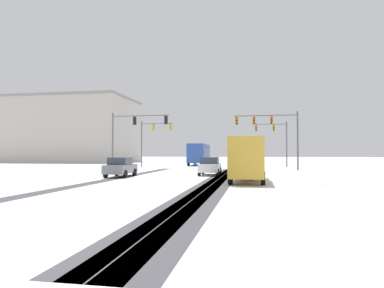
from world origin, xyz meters
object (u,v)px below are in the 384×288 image
(car_blue_lead, at_px, (253,164))
(car_white_second, at_px, (210,166))
(traffic_signal_far_left, at_px, (152,134))
(car_grey_third, at_px, (121,167))
(traffic_signal_near_right, at_px, (271,127))
(office_building_far_left_block, at_px, (69,131))
(bus_oncoming, at_px, (199,153))
(traffic_signal_far_right, at_px, (276,135))
(traffic_signal_near_left, at_px, (132,129))
(box_truck_delivery, at_px, (248,158))

(car_blue_lead, xyz_separation_m, car_white_second, (-3.79, -5.08, 0.00))
(traffic_signal_far_left, height_order, car_grey_third, traffic_signal_far_left)
(traffic_signal_near_right, xyz_separation_m, office_building_far_left_block, (-40.60, 28.22, 1.89))
(traffic_signal_near_right, xyz_separation_m, bus_oncoming, (-10.61, 16.74, -2.83))
(bus_oncoming, relative_size, office_building_far_left_block, 0.41)
(traffic_signal_far_right, bearing_deg, traffic_signal_near_left, -139.49)
(traffic_signal_far_right, relative_size, traffic_signal_near_right, 0.94)
(car_blue_lead, bearing_deg, car_white_second, -126.71)
(box_truck_delivery, bearing_deg, bus_oncoming, 105.11)
(traffic_signal_far_left, relative_size, box_truck_delivery, 0.87)
(traffic_signal_near_right, height_order, box_truck_delivery, traffic_signal_near_right)
(car_blue_lead, height_order, box_truck_delivery, box_truck_delivery)
(traffic_signal_near_left, relative_size, office_building_far_left_block, 0.25)
(car_blue_lead, xyz_separation_m, box_truck_delivery, (-0.34, -11.43, 0.82))
(office_building_far_left_block, bearing_deg, traffic_signal_far_right, -21.26)
(traffic_signal_far_left, height_order, bus_oncoming, traffic_signal_far_left)
(office_building_far_left_block, bearing_deg, traffic_signal_near_right, -34.80)
(traffic_signal_near_left, distance_m, traffic_signal_far_right, 21.60)
(traffic_signal_near_left, distance_m, car_white_second, 11.48)
(traffic_signal_near_right, bearing_deg, traffic_signal_far_right, 84.15)
(traffic_signal_far_left, distance_m, car_grey_third, 19.53)
(traffic_signal_far_right, xyz_separation_m, office_building_far_left_block, (-41.83, 16.27, 2.13))
(traffic_signal_near_left, distance_m, office_building_far_left_block, 39.60)
(office_building_far_left_block, bearing_deg, traffic_signal_near_left, -50.02)
(traffic_signal_near_left, bearing_deg, traffic_signal_far_right, 40.51)
(traffic_signal_far_left, height_order, car_white_second, traffic_signal_far_left)
(box_truck_delivery, bearing_deg, car_grey_third, 164.87)
(traffic_signal_near_left, xyz_separation_m, bus_oncoming, (4.58, 18.82, -2.68))
(traffic_signal_far_right, height_order, bus_oncoming, traffic_signal_far_right)
(car_white_second, relative_size, bus_oncoming, 0.37)
(traffic_signal_far_right, height_order, car_white_second, traffic_signal_far_right)
(car_white_second, xyz_separation_m, office_building_far_left_block, (-34.79, 35.67, 5.90))
(traffic_signal_far_left, height_order, car_blue_lead, traffic_signal_far_left)
(traffic_signal_far_left, height_order, box_truck_delivery, traffic_signal_far_left)
(traffic_signal_near_right, distance_m, car_white_second, 10.26)
(traffic_signal_near_left, height_order, office_building_far_left_block, office_building_far_left_block)
(traffic_signal_far_left, bearing_deg, box_truck_delivery, -58.00)
(traffic_signal_far_right, relative_size, office_building_far_left_block, 0.24)
(car_white_second, distance_m, box_truck_delivery, 7.27)
(bus_oncoming, distance_m, office_building_far_left_block, 32.46)
(car_grey_third, relative_size, bus_oncoming, 0.38)
(car_blue_lead, xyz_separation_m, car_grey_third, (-10.88, -8.58, 0.00))
(traffic_signal_far_left, xyz_separation_m, box_truck_delivery, (13.60, -21.77, -2.95))
(traffic_signal_near_right, bearing_deg, car_blue_lead, -130.52)
(car_white_second, bearing_deg, office_building_far_left_block, 134.29)
(traffic_signal_far_right, bearing_deg, car_white_second, -109.94)
(car_grey_third, relative_size, office_building_far_left_block, 0.15)
(traffic_signal_near_left, xyz_separation_m, car_grey_third, (2.29, -8.87, -3.86))
(car_grey_third, bearing_deg, traffic_signal_far_left, 99.19)
(car_grey_third, bearing_deg, car_blue_lead, 38.26)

